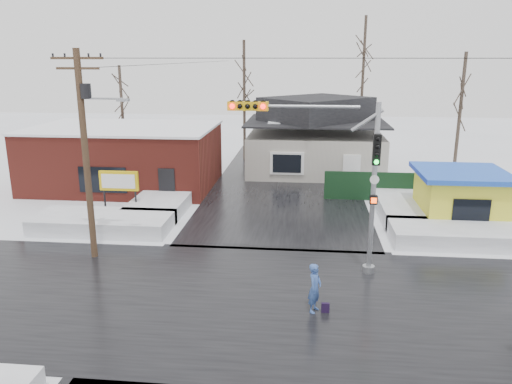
# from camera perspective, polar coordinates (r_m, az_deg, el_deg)

# --- Properties ---
(ground) EXTENTS (120.00, 120.00, 0.00)m
(ground) POSITION_cam_1_polar(r_m,az_deg,el_deg) (18.64, 1.20, -12.46)
(ground) COLOR white
(ground) RESTS_ON ground
(road_ns) EXTENTS (10.00, 120.00, 0.02)m
(road_ns) POSITION_cam_1_polar(r_m,az_deg,el_deg) (18.64, 1.20, -12.43)
(road_ns) COLOR black
(road_ns) RESTS_ON ground
(road_ew) EXTENTS (120.00, 10.00, 0.02)m
(road_ew) POSITION_cam_1_polar(r_m,az_deg,el_deg) (18.64, 1.20, -12.43)
(road_ew) COLOR black
(road_ew) RESTS_ON ground
(snowbank_nw) EXTENTS (7.00, 3.00, 0.80)m
(snowbank_nw) POSITION_cam_1_polar(r_m,az_deg,el_deg) (26.91, -17.04, -3.35)
(snowbank_nw) COLOR white
(snowbank_nw) RESTS_ON ground
(snowbank_ne) EXTENTS (7.00, 3.00, 0.80)m
(snowbank_ne) POSITION_cam_1_polar(r_m,az_deg,el_deg) (26.04, 22.74, -4.51)
(snowbank_ne) COLOR white
(snowbank_ne) RESTS_ON ground
(snowbank_nside_w) EXTENTS (3.00, 8.00, 0.80)m
(snowbank_nside_w) POSITION_cam_1_polar(r_m,az_deg,el_deg) (30.77, -10.07, -0.60)
(snowbank_nside_w) COLOR white
(snowbank_nside_w) RESTS_ON ground
(snowbank_nside_e) EXTENTS (3.00, 8.00, 0.80)m
(snowbank_nside_e) POSITION_cam_1_polar(r_m,az_deg,el_deg) (30.18, 16.46, -1.31)
(snowbank_nside_e) COLOR white
(snowbank_nside_e) RESTS_ON ground
(traffic_signal) EXTENTS (6.05, 0.68, 7.00)m
(traffic_signal) POSITION_cam_1_polar(r_m,az_deg,el_deg) (19.89, 8.98, 3.08)
(traffic_signal) COLOR gray
(traffic_signal) RESTS_ON ground
(utility_pole) EXTENTS (3.15, 0.44, 9.00)m
(utility_pole) POSITION_cam_1_polar(r_m,az_deg,el_deg) (22.26, -18.83, 5.24)
(utility_pole) COLOR #382619
(utility_pole) RESTS_ON ground
(brick_building) EXTENTS (12.20, 8.20, 4.12)m
(brick_building) POSITION_cam_1_polar(r_m,az_deg,el_deg) (35.32, -14.73, 3.97)
(brick_building) COLOR maroon
(brick_building) RESTS_ON ground
(marquee_sign) EXTENTS (2.20, 0.21, 2.55)m
(marquee_sign) POSITION_cam_1_polar(r_m,az_deg,el_deg) (28.72, -15.40, 1.09)
(marquee_sign) COLOR black
(marquee_sign) RESTS_ON ground
(house) EXTENTS (10.40, 8.40, 5.76)m
(house) POSITION_cam_1_polar(r_m,az_deg,el_deg) (38.94, 6.79, 6.18)
(house) COLOR #B4ADA2
(house) RESTS_ON ground
(kiosk) EXTENTS (4.60, 4.60, 2.88)m
(kiosk) POSITION_cam_1_polar(r_m,az_deg,el_deg) (28.62, 22.24, -0.50)
(kiosk) COLOR yellow
(kiosk) RESTS_ON ground
(fence) EXTENTS (8.00, 0.12, 1.80)m
(fence) POSITION_cam_1_polar(r_m,az_deg,el_deg) (31.86, 15.01, 0.59)
(fence) COLOR black
(fence) RESTS_ON ground
(tree_far_left) EXTENTS (3.00, 3.00, 10.00)m
(tree_far_left) POSITION_cam_1_polar(r_m,az_deg,el_deg) (42.79, -1.37, 14.26)
(tree_far_left) COLOR #332821
(tree_far_left) RESTS_ON ground
(tree_far_mid) EXTENTS (3.00, 3.00, 12.00)m
(tree_far_mid) POSITION_cam_1_polar(r_m,az_deg,el_deg) (44.72, 12.30, 16.01)
(tree_far_mid) COLOR #332821
(tree_far_mid) RESTS_ON ground
(tree_far_right) EXTENTS (3.00, 3.00, 9.00)m
(tree_far_right) POSITION_cam_1_polar(r_m,az_deg,el_deg) (38.04, 22.63, 11.81)
(tree_far_right) COLOR #332821
(tree_far_right) RESTS_ON ground
(tree_far_west) EXTENTS (3.00, 3.00, 8.00)m
(tree_far_west) POSITION_cam_1_polar(r_m,az_deg,el_deg) (43.31, -15.23, 11.65)
(tree_far_west) COLOR #332821
(tree_far_west) RESTS_ON ground
(pedestrian) EXTENTS (0.64, 0.76, 1.78)m
(pedestrian) POSITION_cam_1_polar(r_m,az_deg,el_deg) (17.73, 6.73, -10.88)
(pedestrian) COLOR #38579D
(pedestrian) RESTS_ON ground
(shopping_bag) EXTENTS (0.28, 0.13, 0.35)m
(shopping_bag) POSITION_cam_1_polar(r_m,az_deg,el_deg) (18.02, 7.93, -13.02)
(shopping_bag) COLOR black
(shopping_bag) RESTS_ON ground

